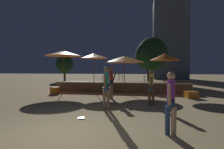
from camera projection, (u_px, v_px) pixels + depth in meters
ground_plane at (61, 136)px, 4.46m from camera, size 120.00×120.00×0.00m
wooden_deck at (122, 86)px, 14.08m from camera, size 9.97×2.82×0.75m
patio_umbrella_0 at (125, 59)px, 12.87m from camera, size 2.93×2.93×2.77m
patio_umbrella_1 at (64, 53)px, 13.59m from camera, size 2.83×2.83×3.22m
patio_umbrella_2 at (165, 57)px, 12.45m from camera, size 2.17×2.17×2.91m
patio_umbrella_3 at (94, 56)px, 13.31m from camera, size 2.11×2.11×2.99m
cube_seat_0 at (55, 90)px, 12.16m from camera, size 0.52×0.52×0.48m
cube_seat_1 at (107, 91)px, 12.01m from camera, size 0.71×0.71×0.46m
cube_seat_2 at (191, 95)px, 10.43m from camera, size 0.74×0.74×0.38m
person_0 at (111, 80)px, 10.12m from camera, size 0.51×0.35×1.85m
person_1 at (151, 86)px, 8.17m from camera, size 0.29×0.51×1.67m
person_2 at (106, 86)px, 7.36m from camera, size 0.30×0.46×1.80m
person_3 at (171, 102)px, 4.47m from camera, size 0.28×0.44×1.63m
bistro_chair_0 at (105, 74)px, 14.91m from camera, size 0.40×0.40×0.90m
bistro_chair_1 at (120, 74)px, 14.41m from camera, size 0.40×0.40×0.90m
bistro_chair_2 at (148, 75)px, 12.95m from camera, size 0.41×0.40×0.90m
frisbee_disc at (81, 118)px, 6.01m from camera, size 0.24×0.24×0.03m
background_tree_0 at (152, 54)px, 21.95m from camera, size 3.80×3.80×5.72m
background_tree_1 at (148, 56)px, 21.59m from camera, size 3.24×3.24×5.20m
background_tree_2 at (65, 64)px, 25.57m from camera, size 2.50×2.50×3.90m
distant_building at (170, 41)px, 30.88m from camera, size 5.75×4.21×13.56m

